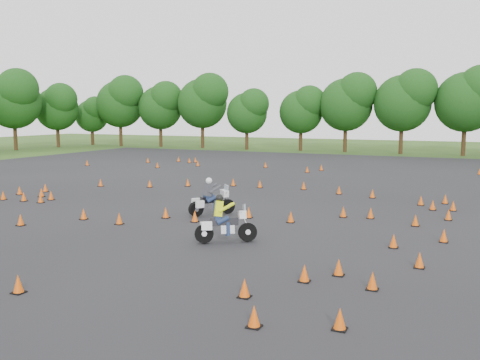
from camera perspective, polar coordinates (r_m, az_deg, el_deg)
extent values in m
plane|color=#2D5119|center=(22.84, -4.15, -4.14)|extent=(140.00, 140.00, 0.00)
plane|color=black|center=(28.17, 1.68, -1.95)|extent=(62.00, 62.00, 0.00)
cone|color=#E65409|center=(26.26, 19.87, -2.55)|extent=(0.26, 0.26, 0.45)
cone|color=#E65409|center=(31.72, -22.46, -1.05)|extent=(0.26, 0.26, 0.45)
cone|color=#E65409|center=(13.29, 0.48, -11.49)|extent=(0.26, 0.26, 0.45)
cone|color=#E65409|center=(43.73, 2.74, 1.62)|extent=(0.26, 0.26, 0.45)
cone|color=#E65409|center=(45.00, -4.53, 1.76)|extent=(0.26, 0.26, 0.45)
cone|color=#E65409|center=(22.12, -4.85, -3.91)|extent=(0.26, 0.26, 0.45)
cone|color=#E65409|center=(32.03, 2.13, -0.43)|extent=(0.26, 0.26, 0.45)
cone|color=#E65409|center=(23.43, 13.76, -3.47)|extent=(0.26, 0.26, 0.45)
cone|color=#E65409|center=(29.23, -19.52, -1.58)|extent=(0.26, 0.26, 0.45)
cone|color=#E65409|center=(32.77, -0.72, -0.25)|extent=(0.26, 0.26, 0.45)
cone|color=#E65409|center=(48.45, -4.78, 2.15)|extent=(0.26, 0.26, 0.45)
cone|color=#E65409|center=(24.04, 21.36, -3.49)|extent=(0.26, 0.26, 0.45)
cone|color=#E65409|center=(23.07, -22.37, -3.97)|extent=(0.26, 0.26, 0.45)
cone|color=#E65409|center=(15.20, 10.48, -9.18)|extent=(0.26, 0.26, 0.45)
cone|color=#E65409|center=(41.93, 8.67, 1.31)|extent=(0.26, 0.26, 0.45)
cone|color=#E65409|center=(29.98, 10.52, -1.07)|extent=(0.26, 0.26, 0.45)
cone|color=#E65409|center=(22.12, -12.76, -4.07)|extent=(0.26, 0.26, 0.45)
cone|color=#E65409|center=(29.30, -22.08, -1.67)|extent=(0.26, 0.26, 0.45)
cone|color=#E65409|center=(14.67, -22.58, -10.24)|extent=(0.26, 0.26, 0.45)
cone|color=#E65409|center=(23.50, -16.35, -3.52)|extent=(0.26, 0.26, 0.45)
cone|color=#E65409|center=(49.28, -6.57, 2.21)|extent=(0.26, 0.26, 0.45)
cone|color=#E65409|center=(33.66, -14.65, -0.29)|extent=(0.26, 0.26, 0.45)
cone|color=#E65409|center=(32.81, -5.59, -0.28)|extent=(0.26, 0.26, 0.45)
cone|color=#E65409|center=(22.88, 0.92, -3.51)|extent=(0.26, 0.26, 0.45)
cone|color=#E65409|center=(48.02, -5.43, 2.10)|extent=(0.26, 0.26, 0.45)
cone|color=#E65409|center=(32.31, -20.06, -0.80)|extent=(0.26, 0.26, 0.45)
cone|color=#E65409|center=(31.46, 6.81, -0.61)|extent=(0.26, 0.26, 0.45)
cone|color=#E65409|center=(14.53, 6.88, -9.88)|extent=(0.26, 0.26, 0.45)
cone|color=#E65409|center=(11.63, 10.60, -14.40)|extent=(0.26, 0.26, 0.45)
cone|color=#E65409|center=(30.18, -23.95, -1.52)|extent=(0.26, 0.26, 0.45)
cone|color=#E65409|center=(47.17, -15.99, 1.76)|extent=(0.26, 0.26, 0.45)
cone|color=#E65409|center=(40.41, 7.19, 1.11)|extent=(0.26, 0.26, 0.45)
cone|color=#E65409|center=(23.45, 10.97, -3.38)|extent=(0.26, 0.26, 0.45)
cone|color=#E65409|center=(28.49, -20.50, -1.84)|extent=(0.26, 0.26, 0.45)
cone|color=#E65409|center=(16.50, 18.61, -8.13)|extent=(0.26, 0.26, 0.45)
cone|color=#E65409|center=(27.41, 18.74, -2.11)|extent=(0.26, 0.26, 0.45)
cone|color=#E65409|center=(48.65, -9.80, 2.09)|extent=(0.26, 0.26, 0.45)
cone|color=#E65409|center=(11.58, 1.51, -14.38)|extent=(0.26, 0.26, 0.45)
cone|color=#E65409|center=(29.03, 13.95, -1.43)|extent=(0.26, 0.26, 0.45)
cone|color=#E65409|center=(22.37, 18.21, -4.13)|extent=(0.26, 0.26, 0.45)
cone|color=#E65409|center=(32.64, -9.61, -0.38)|extent=(0.26, 0.26, 0.45)
cone|color=#E65409|center=(42.39, 24.19, 0.82)|extent=(0.26, 0.26, 0.45)
cone|color=#E65409|center=(23.07, -7.93, -3.49)|extent=(0.26, 0.26, 0.45)
cone|color=#E65409|center=(44.07, -8.81, 1.59)|extent=(0.26, 0.26, 0.45)
cone|color=#E65409|center=(30.48, -20.43, -1.27)|extent=(0.26, 0.26, 0.45)
cone|color=#E65409|center=(18.62, 16.06, -6.30)|extent=(0.26, 0.26, 0.45)
cone|color=#E65409|center=(28.27, 21.05, -1.93)|extent=(0.26, 0.26, 0.45)
cone|color=#E65409|center=(14.22, 13.95, -10.43)|extent=(0.26, 0.26, 0.45)
cone|color=#E65409|center=(26.38, 21.79, -2.60)|extent=(0.26, 0.26, 0.45)
cone|color=#E65409|center=(19.95, 20.92, -5.59)|extent=(0.26, 0.26, 0.45)
cone|color=#E65409|center=(22.04, 5.44, -3.96)|extent=(0.26, 0.26, 0.45)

